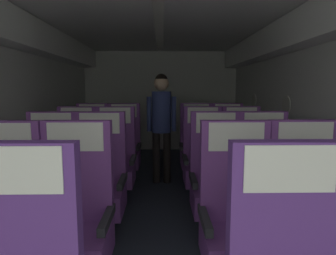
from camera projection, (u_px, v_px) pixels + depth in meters
The scene contains 19 objects.
ground at pixel (159, 212), 3.33m from camera, with size 3.68×7.35×0.02m, color #2D3342.
fuselage_shell at pixel (159, 68), 3.41m from camera, with size 3.56×7.00×2.28m.
seat_b_left_window at pixel (3, 223), 1.97m from camera, with size 0.51×0.47×1.17m.
seat_b_left_aisle at pixel (75, 222), 2.00m from camera, with size 0.51×0.47×1.17m.
seat_b_right_aisle at pixel (306, 220), 2.03m from camera, with size 0.51×0.47×1.17m.
seat_b_right_window at pixel (237, 221), 2.01m from camera, with size 0.51×0.47×1.17m.
seat_c_left_window at pixel (51, 183), 2.82m from camera, with size 0.51×0.47×1.17m.
seat_c_left_aisle at pixel (100, 184), 2.81m from camera, with size 0.51×0.47×1.17m.
seat_c_right_aisle at pixel (264, 182), 2.85m from camera, with size 0.51×0.47×1.17m.
seat_c_right_window at pixel (216, 182), 2.85m from camera, with size 0.51×0.47×1.17m.
seat_d_left_window at pixel (76, 162), 3.64m from camera, with size 0.51×0.47×1.17m.
seat_d_left_aisle at pixel (115, 162), 3.65m from camera, with size 0.51×0.47×1.17m.
seat_d_right_aisle at pixel (242, 161), 3.68m from camera, with size 0.51×0.47×1.17m.
seat_d_right_window at pixel (203, 161), 3.68m from camera, with size 0.51×0.47×1.17m.
seat_e_left_window at pixel (92, 149), 4.46m from camera, with size 0.51×0.47×1.17m.
seat_e_left_aisle at pixel (124, 149), 4.46m from camera, with size 0.51×0.47×1.17m.
seat_e_right_aisle at pixel (228, 148), 4.50m from camera, with size 0.51×0.47×1.17m.
seat_e_right_window at pixel (196, 148), 4.48m from camera, with size 0.51×0.47×1.17m.
flight_attendant at pixel (161, 116), 4.25m from camera, with size 0.43×0.28×1.61m.
Camera 1 is at (0.04, 0.29, 1.39)m, focal length 31.18 mm.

